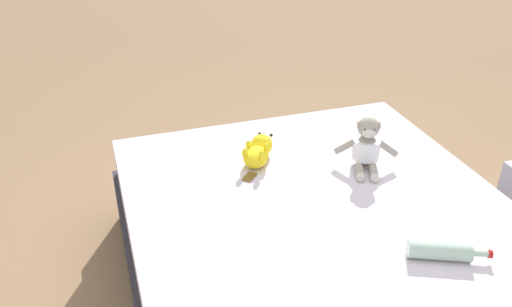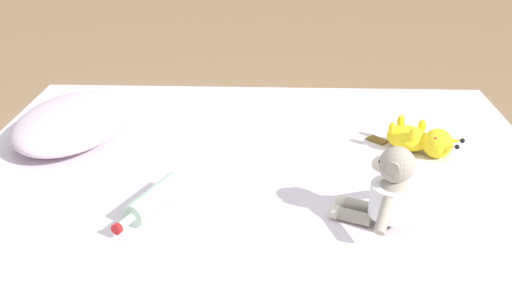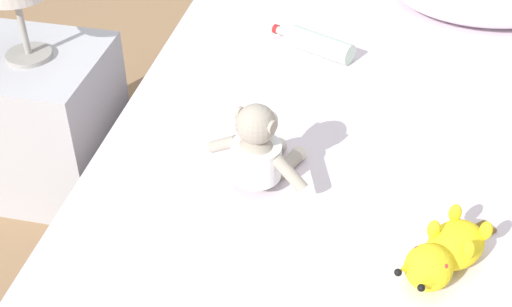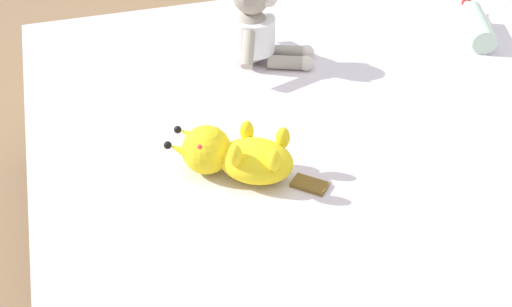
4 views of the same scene
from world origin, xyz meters
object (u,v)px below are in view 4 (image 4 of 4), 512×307
Objects in this scene: bed at (422,177)px; plush_yellow_creature at (235,155)px; plush_monkey at (256,29)px; nightstand at (288,9)px; glass_bottle at (477,26)px.

plush_yellow_creature is (0.13, -0.55, 0.29)m from bed.
bed is 6.53× the size of plush_yellow_creature.
plush_monkey reaches higher than nightstand.
plush_monkey is 0.48m from plush_yellow_creature.
nightstand is at bearing -164.25° from glass_bottle.
bed is 1.13m from nightstand.
bed is 0.48m from glass_bottle.
plush_monkey is 0.55× the size of nightstand.
bed is 7.10× the size of glass_bottle.
plush_yellow_creature is at bearing -23.12° from plush_monkey.
glass_bottle is at bearing 133.23° from bed.
plush_monkey is 0.65m from glass_bottle.
bed is 0.59m from plush_monkey.
glass_bottle is at bearing 85.52° from plush_monkey.
glass_bottle is (0.05, 0.65, -0.06)m from plush_monkey.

